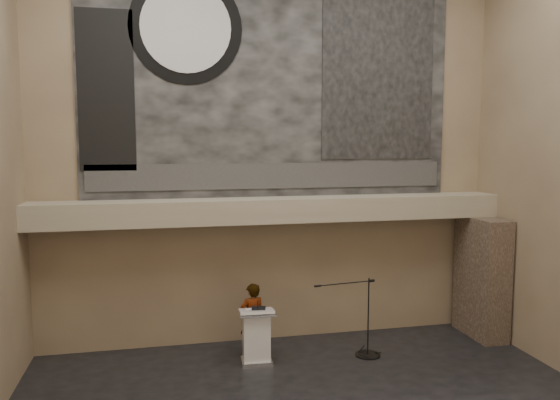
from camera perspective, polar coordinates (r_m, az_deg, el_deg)
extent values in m
cube|color=#77614B|center=(11.86, -0.84, 5.46)|extent=(10.00, 0.02, 8.50)
cube|color=#77614B|center=(4.33, 21.01, 3.82)|extent=(10.00, 0.02, 8.50)
cube|color=gray|center=(11.56, -0.43, -1.02)|extent=(10.00, 0.80, 0.50)
cylinder|color=#B2893D|center=(11.32, -8.33, -2.67)|extent=(0.04, 0.04, 0.06)
cylinder|color=#B2893D|center=(12.08, 8.48, -2.12)|extent=(0.04, 0.04, 0.06)
cube|color=black|center=(11.90, -0.82, 12.46)|extent=(8.00, 0.05, 5.00)
cube|color=#303030|center=(11.81, -0.76, 2.54)|extent=(7.76, 0.02, 0.55)
cylinder|color=black|center=(11.79, -9.80, 17.35)|extent=(2.30, 0.02, 2.30)
cylinder|color=silver|center=(11.77, -9.80, 17.37)|extent=(1.84, 0.02, 1.84)
cube|color=black|center=(12.57, 10.26, 12.48)|extent=(2.60, 0.02, 3.60)
cube|color=black|center=(11.63, -17.72, 10.83)|extent=(1.10, 0.02, 3.20)
cube|color=#3F3127|center=(13.21, 20.33, -7.55)|extent=(0.60, 1.40, 2.70)
cube|color=silver|center=(11.32, -2.48, -16.46)|extent=(0.62, 0.49, 0.08)
cube|color=white|center=(11.14, -2.49, -13.99)|extent=(0.55, 0.39, 0.96)
cube|color=white|center=(10.95, -2.48, -11.52)|extent=(0.70, 0.51, 0.13)
cube|color=black|center=(10.95, -2.25, -11.26)|extent=(0.31, 0.27, 0.04)
cube|color=silver|center=(10.90, -2.95, -11.43)|extent=(0.26, 0.32, 0.00)
imported|color=white|center=(11.49, -2.92, -12.33)|extent=(0.62, 0.48, 1.51)
cylinder|color=black|center=(11.83, 9.14, -15.67)|extent=(0.52, 0.52, 0.02)
cylinder|color=black|center=(11.56, 9.21, -11.98)|extent=(0.03, 0.03, 1.63)
cylinder|color=black|center=(11.09, 6.68, -8.66)|extent=(1.25, 0.18, 0.02)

